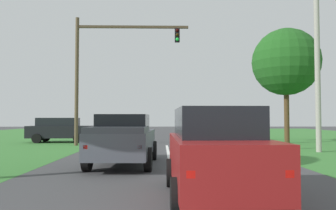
{
  "coord_description": "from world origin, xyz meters",
  "views": [
    {
      "loc": [
        -0.36,
        -2.14,
        1.76
      ],
      "look_at": [
        0.05,
        18.23,
        2.59
      ],
      "focal_mm": 35.77,
      "sensor_mm": 36.0,
      "label": 1
    }
  ],
  "objects_px": {
    "utility_pole_right": "(317,68)",
    "traffic_light": "(105,61)",
    "oak_tree_right": "(286,62)",
    "red_suv_near": "(215,151)",
    "pickup_truck_lead": "(124,139)",
    "crossing_suv_far": "(61,129)",
    "keep_moving_sign": "(264,124)"
  },
  "relations": [
    {
      "from": "utility_pole_right",
      "to": "traffic_light",
      "type": "bearing_deg",
      "value": 159.24
    },
    {
      "from": "oak_tree_right",
      "to": "utility_pole_right",
      "type": "height_order",
      "value": "utility_pole_right"
    },
    {
      "from": "red_suv_near",
      "to": "oak_tree_right",
      "type": "xyz_separation_m",
      "value": [
        7.79,
        16.36,
        4.78
      ]
    },
    {
      "from": "pickup_truck_lead",
      "to": "traffic_light",
      "type": "relative_size",
      "value": 0.61
    },
    {
      "from": "red_suv_near",
      "to": "pickup_truck_lead",
      "type": "height_order",
      "value": "red_suv_near"
    },
    {
      "from": "oak_tree_right",
      "to": "pickup_truck_lead",
      "type": "bearing_deg",
      "value": -133.14
    },
    {
      "from": "traffic_light",
      "to": "utility_pole_right",
      "type": "height_order",
      "value": "utility_pole_right"
    },
    {
      "from": "red_suv_near",
      "to": "utility_pole_right",
      "type": "bearing_deg",
      "value": 54.77
    },
    {
      "from": "traffic_light",
      "to": "utility_pole_right",
      "type": "distance_m",
      "value": 12.88
    },
    {
      "from": "red_suv_near",
      "to": "crossing_suv_far",
      "type": "xyz_separation_m",
      "value": [
        -8.66,
        17.57,
        -0.09
      ]
    },
    {
      "from": "keep_moving_sign",
      "to": "oak_tree_right",
      "type": "distance_m",
      "value": 7.84
    },
    {
      "from": "keep_moving_sign",
      "to": "oak_tree_right",
      "type": "xyz_separation_m",
      "value": [
        3.38,
        5.57,
        4.36
      ]
    },
    {
      "from": "pickup_truck_lead",
      "to": "keep_moving_sign",
      "type": "distance_m",
      "value": 8.95
    },
    {
      "from": "traffic_light",
      "to": "keep_moving_sign",
      "type": "bearing_deg",
      "value": -21.93
    },
    {
      "from": "traffic_light",
      "to": "crossing_suv_far",
      "type": "xyz_separation_m",
      "value": [
        -3.74,
        3.01,
        -4.57
      ]
    },
    {
      "from": "red_suv_near",
      "to": "traffic_light",
      "type": "height_order",
      "value": "traffic_light"
    },
    {
      "from": "red_suv_near",
      "to": "oak_tree_right",
      "type": "relative_size",
      "value": 0.54
    },
    {
      "from": "keep_moving_sign",
      "to": "utility_pole_right",
      "type": "relative_size",
      "value": 0.26
    },
    {
      "from": "red_suv_near",
      "to": "keep_moving_sign",
      "type": "distance_m",
      "value": 11.67
    },
    {
      "from": "utility_pole_right",
      "to": "keep_moving_sign",
      "type": "bearing_deg",
      "value": 163.49
    },
    {
      "from": "traffic_light",
      "to": "utility_pole_right",
      "type": "xyz_separation_m",
      "value": [
        12.0,
        -4.55,
        -1.11
      ]
    },
    {
      "from": "red_suv_near",
      "to": "utility_pole_right",
      "type": "relative_size",
      "value": 0.51
    },
    {
      "from": "oak_tree_right",
      "to": "utility_pole_right",
      "type": "relative_size",
      "value": 0.94
    },
    {
      "from": "traffic_light",
      "to": "oak_tree_right",
      "type": "height_order",
      "value": "traffic_light"
    },
    {
      "from": "utility_pole_right",
      "to": "crossing_suv_far",
      "type": "bearing_deg",
      "value": 154.35
    },
    {
      "from": "utility_pole_right",
      "to": "oak_tree_right",
      "type": "bearing_deg",
      "value": 83.49
    },
    {
      "from": "keep_moving_sign",
      "to": "utility_pole_right",
      "type": "height_order",
      "value": "utility_pole_right"
    },
    {
      "from": "pickup_truck_lead",
      "to": "oak_tree_right",
      "type": "height_order",
      "value": "oak_tree_right"
    },
    {
      "from": "pickup_truck_lead",
      "to": "utility_pole_right",
      "type": "bearing_deg",
      "value": 26.13
    },
    {
      "from": "oak_tree_right",
      "to": "utility_pole_right",
      "type": "xyz_separation_m",
      "value": [
        -0.72,
        -6.35,
        -1.41
      ]
    },
    {
      "from": "oak_tree_right",
      "to": "keep_moving_sign",
      "type": "bearing_deg",
      "value": -121.24
    },
    {
      "from": "traffic_light",
      "to": "oak_tree_right",
      "type": "bearing_deg",
      "value": 8.08
    }
  ]
}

